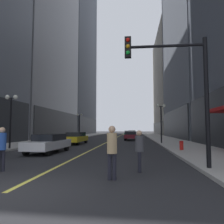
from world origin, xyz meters
TOP-DOWN VIEW (x-y plane):
  - ground_plane at (0.00, 35.00)m, footprint 200.00×200.00m
  - sidewalk_left at (-8.25, 35.00)m, footprint 4.50×78.00m
  - sidewalk_right at (8.25, 35.00)m, footprint 4.50×78.00m
  - lane_centre_stripe at (0.00, 35.00)m, footprint 0.16×70.00m
  - building_left_mid at (-17.59, 34.50)m, footprint 14.37×24.00m
  - building_left_far at (-17.73, 60.00)m, footprint 14.64×26.00m
  - building_right_far at (17.80, 60.00)m, footprint 14.80×26.00m
  - car_white at (-2.59, 9.32)m, footprint 1.88×4.79m
  - car_yellow at (-3.02, 17.96)m, footprint 1.86×4.70m
  - car_maroon at (2.96, 27.13)m, footprint 1.94×4.47m
  - car_green at (2.33, 37.40)m, footprint 1.83×4.31m
  - car_silver at (2.83, 45.49)m, footprint 2.03×4.65m
  - pedestrian_in_green_parka at (-3.95, 5.73)m, footprint 0.35×0.35m
  - pedestrian_with_orange_bag at (3.64, 3.15)m, footprint 0.34×0.34m
  - pedestrian_in_tan_trench at (2.69, 1.73)m, footprint 0.36×0.36m
  - pedestrian_in_blue_hoodie at (-1.85, 2.67)m, footprint 0.48×0.48m
  - traffic_light_near_right at (5.35, 3.53)m, footprint 3.43×0.35m
  - street_lamp_left_near at (-6.40, 10.76)m, footprint 1.06×0.36m
  - street_lamp_left_far at (-6.40, 32.63)m, footprint 1.06×0.36m
  - street_lamp_right_mid at (6.40, 18.54)m, footprint 1.06×0.36m
  - fire_hydrant_right at (6.90, 10.90)m, footprint 0.28×0.28m

SIDE VIEW (x-z plane):
  - ground_plane at x=0.00m, z-range 0.00..0.00m
  - lane_centre_stripe at x=0.00m, z-range 0.00..0.01m
  - sidewalk_left at x=-8.25m, z-range 0.00..0.15m
  - sidewalk_right at x=8.25m, z-range 0.00..0.15m
  - fire_hydrant_right at x=6.90m, z-range 0.00..0.80m
  - car_green at x=2.33m, z-range 0.06..1.38m
  - car_maroon at x=2.96m, z-range 0.06..1.38m
  - car_yellow at x=-3.02m, z-range 0.06..1.38m
  - car_white at x=-2.59m, z-range 0.06..1.38m
  - car_silver at x=2.83m, z-range 0.06..1.38m
  - pedestrian_with_orange_bag at x=3.64m, z-range 0.13..1.77m
  - pedestrian_in_green_parka at x=-3.95m, z-range 0.15..1.90m
  - pedestrian_in_blue_hoodie at x=-1.85m, z-range 0.15..1.92m
  - pedestrian_in_tan_trench at x=2.69m, z-range 0.16..1.95m
  - street_lamp_left_near at x=-6.40m, z-range 1.04..5.47m
  - street_lamp_left_far at x=-6.40m, z-range 1.04..5.47m
  - street_lamp_right_mid at x=6.40m, z-range 1.04..5.47m
  - traffic_light_near_right at x=5.35m, z-range 0.92..6.57m
  - building_right_far at x=17.80m, z-range -0.05..30.30m
  - building_left_mid at x=-17.59m, z-range -0.07..49.22m
  - building_left_far at x=-17.73m, z-range -0.08..86.09m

